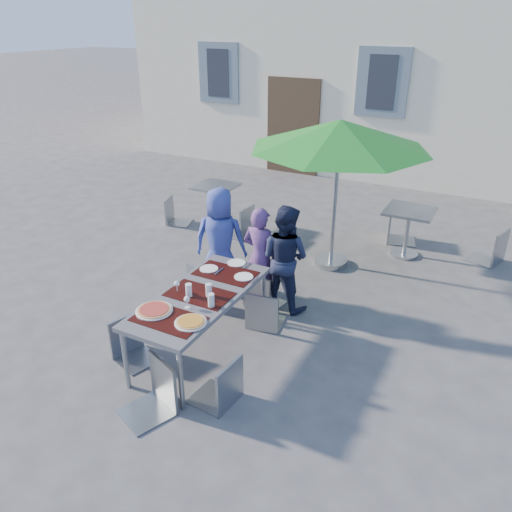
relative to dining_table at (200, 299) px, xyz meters
The scene contains 22 objects.
ground 0.81m from the dining_table, 95.38° to the right, with size 90.00×90.00×0.00m, color #464548.
dining_table is the anchor object (origin of this frame).
pizza_near_left 0.55m from the dining_table, 113.04° to the right, with size 0.38×0.38×0.03m.
pizza_near_right 0.57m from the dining_table, 64.94° to the right, with size 0.32×0.32×0.03m.
glassware 0.17m from the dining_table, 59.15° to the right, with size 0.56×0.36×0.15m.
place_settings 0.65m from the dining_table, 89.68° to the left, with size 0.72×0.51×0.01m.
child_0 1.50m from the dining_table, 112.77° to the left, with size 0.71×0.46×1.45m, color #38459A.
child_1 1.28m from the dining_table, 86.26° to the left, with size 0.49×0.32×1.34m, color #5D3974.
child_2 1.40m from the dining_table, 73.70° to the left, with size 0.68×0.39×1.40m, color #1A203A.
chair_0 1.09m from the dining_table, 120.93° to the left, with size 0.58×0.58×1.02m.
chair_1 1.18m from the dining_table, 82.17° to the left, with size 0.49×0.49×0.96m.
chair_2 0.88m from the dining_table, 62.36° to the left, with size 0.47×0.48×0.94m.
chair_3 0.80m from the dining_table, 145.26° to the right, with size 0.51×0.51×0.91m.
chair_4 0.89m from the dining_table, 43.94° to the right, with size 0.46×0.45×0.95m.
chair_5 1.00m from the dining_table, 84.03° to the right, with size 0.58×0.58×1.01m.
patio_umbrella 3.11m from the dining_table, 79.12° to the left, with size 2.55×2.55×2.20m.
cafe_table_0 3.89m from the dining_table, 119.26° to the left, with size 0.69×0.69×0.74m.
bg_chair_l_0 4.03m from the dining_table, 130.43° to the left, with size 0.50×0.50×0.91m.
bg_chair_r_0 3.33m from the dining_table, 111.31° to the left, with size 0.49×0.48×1.03m.
cafe_table_1 3.93m from the dining_table, 68.13° to the left, with size 0.72×0.72×0.77m.
bg_chair_l_1 4.31m from the dining_table, 74.11° to the left, with size 0.57×0.57×1.05m.
bg_chair_r_1 4.83m from the dining_table, 55.84° to the left, with size 0.58×0.58×1.03m.
Camera 1 is at (2.75, -3.45, 3.47)m, focal length 35.00 mm.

